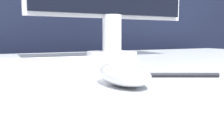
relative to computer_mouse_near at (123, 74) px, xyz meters
name	(u,v)px	position (x,y,z in m)	size (l,w,h in m)	color
partition_panel	(38,93)	(0.07, 0.95, -0.22)	(5.00, 0.03, 1.08)	black
computer_mouse_near	(123,74)	(0.00, 0.00, 0.00)	(0.07, 0.12, 0.03)	silver
keyboard	(41,66)	(-0.07, 0.20, -0.01)	(0.38, 0.17, 0.02)	silver
pen	(177,75)	(0.12, 0.02, -0.01)	(0.13, 0.07, 0.01)	black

